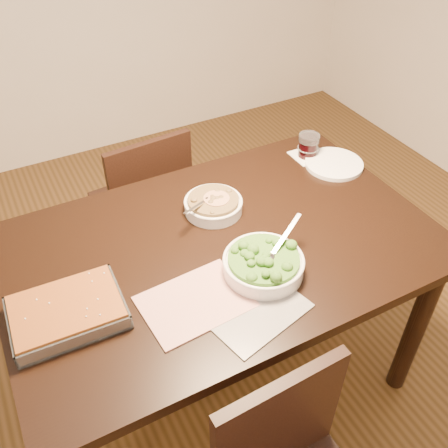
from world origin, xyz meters
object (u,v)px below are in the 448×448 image
stew_bowl (213,204)px  dinner_plate (334,164)px  broccoli_bowl (263,264)px  wine_tumbler (308,145)px  table (222,263)px  chair_far (145,200)px  baking_dish (67,312)px

stew_bowl → dinner_plate: 0.55m
broccoli_bowl → wine_tumbler: (0.50, 0.47, 0.02)m
broccoli_bowl → wine_tumbler: 0.69m
stew_bowl → broccoli_bowl: bearing=-90.2°
stew_bowl → wine_tumbler: bearing=15.6°
table → stew_bowl: size_ratio=6.71×
broccoli_bowl → wine_tumbler: bearing=43.7°
stew_bowl → dinner_plate: (0.55, 0.03, -0.02)m
table → wine_tumbler: (0.55, 0.30, 0.15)m
broccoli_bowl → dinner_plate: 0.66m
wine_tumbler → chair_far: bearing=144.5°
stew_bowl → broccoli_bowl: (-0.00, -0.34, 0.01)m
table → chair_far: 0.74m
broccoli_bowl → stew_bowl: bearing=89.8°
stew_bowl → baking_dish: bearing=-157.3°
wine_tumbler → dinner_plate: size_ratio=0.41×
baking_dish → chair_far: bearing=60.0°
chair_far → dinner_plate: bearing=135.9°
table → wine_tumbler: 0.64m
table → baking_dish: (-0.52, -0.08, 0.12)m
wine_tumbler → dinner_plate: wine_tumbler is taller
stew_bowl → baking_dish: stew_bowl is taller
broccoli_bowl → dinner_plate: broccoli_bowl is taller
wine_tumbler → dinner_plate: (0.05, -0.11, -0.04)m
table → broccoli_bowl: bearing=-74.0°
baking_dish → dinner_plate: (1.12, 0.27, -0.02)m
stew_bowl → chair_far: size_ratio=0.26×
table → chair_far: (-0.03, 0.71, -0.20)m
chair_far → stew_bowl: bearing=93.4°
baking_dish → broccoli_bowl: bearing=-7.5°
broccoli_bowl → wine_tumbler: wine_tumbler is taller
wine_tumbler → chair_far: wine_tumbler is taller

